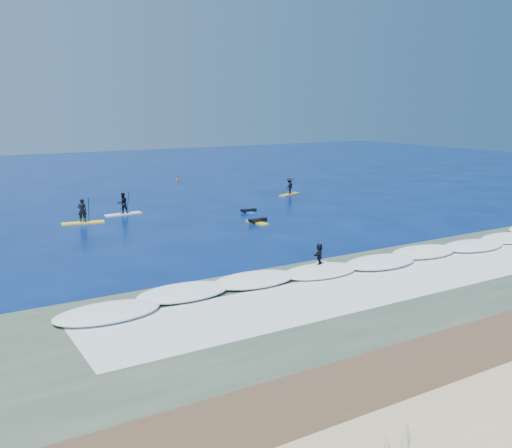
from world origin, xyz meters
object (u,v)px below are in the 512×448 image
sup_paddler_center (123,205)px  prone_paddler_near (257,221)px  sup_paddler_left (83,214)px  prone_paddler_far (248,211)px  wave_surfer (319,256)px  marker_buoy (177,181)px  sup_paddler_right (289,187)px

sup_paddler_center → prone_paddler_near: size_ratio=1.38×
sup_paddler_left → prone_paddler_far: size_ratio=1.71×
prone_paddler_far → wave_surfer: wave_surfer is taller
sup_paddler_center → wave_surfer: (4.20, -21.70, -0.04)m
sup_paddler_center → wave_surfer: bearing=-84.6°
prone_paddler_far → wave_surfer: (-5.33, -16.98, 0.63)m
prone_paddler_near → prone_paddler_far: 4.46m
wave_surfer → marker_buoy: bearing=40.1°
sup_paddler_center → marker_buoy: size_ratio=5.48×
prone_paddler_far → marker_buoy: size_ratio=3.39×
sup_paddler_left → wave_surfer: 21.38m
sup_paddler_right → sup_paddler_left: bearing=166.2°
wave_surfer → sup_paddler_left: bearing=73.9°
sup_paddler_right → marker_buoy: sup_paddler_right is taller
sup_paddler_center → sup_paddler_right: (18.25, 1.70, -0.04)m
sup_paddler_center → sup_paddler_left: bearing=-159.5°
prone_paddler_near → wave_surfer: size_ratio=1.29×
marker_buoy → sup_paddler_center: bearing=-126.3°
sup_paddler_left → marker_buoy: (15.91, 18.28, -0.46)m
sup_paddler_left → marker_buoy: sup_paddler_left is taller
sup_paddler_left → sup_paddler_right: size_ratio=1.16×
sup_paddler_right → prone_paddler_near: bearing=-157.4°
sup_paddler_center → wave_surfer: sup_paddler_center is taller
sup_paddler_left → marker_buoy: size_ratio=5.80×
sup_paddler_center → prone_paddler_far: sup_paddler_center is taller
wave_surfer → sup_paddler_center: bearing=62.6°
sup_paddler_left → sup_paddler_right: 22.43m
sup_paddler_left → wave_surfer: sup_paddler_left is taller
sup_paddler_right → marker_buoy: (-6.23, 14.67, -0.52)m
sup_paddler_right → prone_paddler_far: 10.85m
prone_paddler_far → marker_buoy: 21.25m
sup_paddler_right → prone_paddler_far: sup_paddler_right is taller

